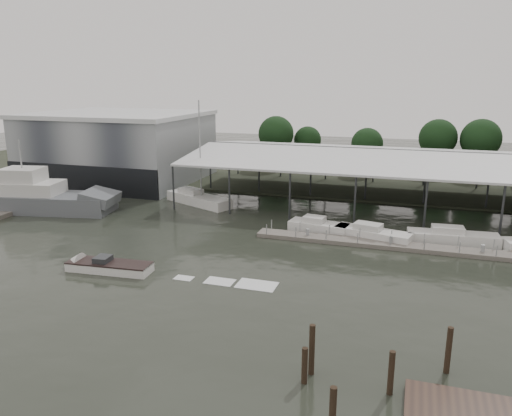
% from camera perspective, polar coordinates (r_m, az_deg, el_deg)
% --- Properties ---
extents(ground, '(200.00, 200.00, 0.00)m').
position_cam_1_polar(ground, '(42.65, -4.93, -6.78)').
color(ground, '#272B23').
rests_on(ground, ground).
extents(land_strip_far, '(140.00, 30.00, 0.30)m').
position_cam_1_polar(land_strip_far, '(81.54, 6.51, 3.64)').
color(land_strip_far, '#32382A').
rests_on(land_strip_far, ground).
extents(land_strip_west, '(20.00, 40.00, 0.30)m').
position_cam_1_polar(land_strip_west, '(88.06, -21.72, 3.51)').
color(land_strip_west, '#32382A').
rests_on(land_strip_west, ground).
extents(storage_warehouse, '(24.50, 20.50, 10.50)m').
position_cam_1_polar(storage_warehouse, '(80.15, -15.39, 6.78)').
color(storage_warehouse, '#909599').
rests_on(storage_warehouse, ground).
extents(covered_boat_shed, '(58.24, 24.00, 6.96)m').
position_cam_1_polar(covered_boat_shed, '(65.24, 18.98, 5.56)').
color(covered_boat_shed, silver).
rests_on(covered_boat_shed, ground).
extents(trawler_dock, '(3.00, 18.00, 0.50)m').
position_cam_1_polar(trawler_dock, '(69.75, -23.59, 0.74)').
color(trawler_dock, slate).
rests_on(trawler_dock, ground).
extents(floating_dock, '(28.00, 2.00, 1.40)m').
position_cam_1_polar(floating_dock, '(49.01, 16.28, -4.21)').
color(floating_dock, slate).
rests_on(floating_dock, ground).
extents(grey_trawler, '(20.12, 8.49, 8.84)m').
position_cam_1_polar(grey_trawler, '(65.45, -23.91, 1.06)').
color(grey_trawler, '#565A5F').
rests_on(grey_trawler, ground).
extents(white_sailboat, '(9.98, 6.47, 13.17)m').
position_cam_1_polar(white_sailboat, '(63.73, -6.64, 1.04)').
color(white_sailboat, white).
rests_on(white_sailboat, ground).
extents(speedboat_underway, '(18.79, 3.54, 2.00)m').
position_cam_1_polar(speedboat_underway, '(43.62, -17.14, -6.36)').
color(speedboat_underway, white).
rests_on(speedboat_underway, ground).
extents(moored_cruiser_0, '(6.39, 3.07, 1.70)m').
position_cam_1_polar(moored_cruiser_0, '(52.18, 7.12, -2.09)').
color(moored_cruiser_0, white).
rests_on(moored_cruiser_0, ground).
extents(moored_cruiser_1, '(7.80, 3.95, 1.70)m').
position_cam_1_polar(moored_cruiser_1, '(50.63, 13.13, -2.90)').
color(moored_cruiser_1, white).
rests_on(moored_cruiser_1, ground).
extents(moored_cruiser_2, '(8.61, 2.88, 1.70)m').
position_cam_1_polar(moored_cruiser_2, '(51.97, 21.48, -3.10)').
color(moored_cruiser_2, white).
rests_on(moored_cruiser_2, ground).
extents(mooring_pilings, '(7.48, 8.29, 3.52)m').
position_cam_1_polar(mooring_pilings, '(26.50, 12.52, -19.09)').
color(mooring_pilings, '#322419').
rests_on(mooring_pilings, ground).
extents(horizon_tree_line, '(71.01, 10.38, 9.54)m').
position_cam_1_polar(horizon_tree_line, '(85.53, 23.73, 6.87)').
color(horizon_tree_line, '#312216').
rests_on(horizon_tree_line, ground).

